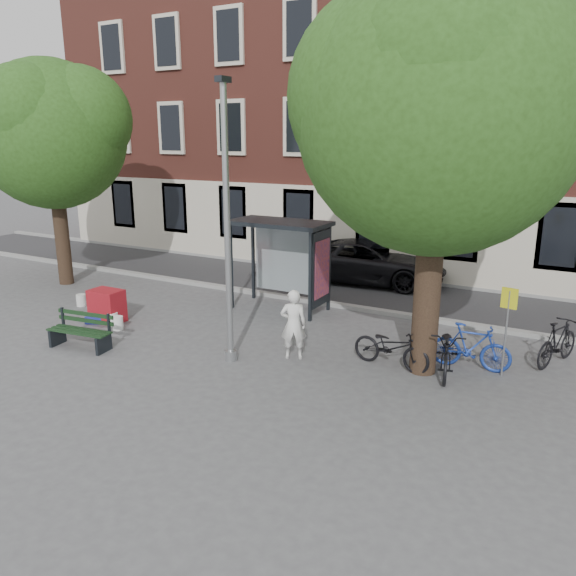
% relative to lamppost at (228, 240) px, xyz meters
% --- Properties ---
extents(ground, '(90.00, 90.00, 0.00)m').
position_rel_lamppost_xyz_m(ground, '(0.00, 0.00, -2.78)').
color(ground, '#4C4C4F').
rests_on(ground, ground).
extents(road, '(40.00, 4.00, 0.01)m').
position_rel_lamppost_xyz_m(road, '(0.00, 7.00, -2.78)').
color(road, '#28282B').
rests_on(road, ground).
extents(curb_near, '(40.00, 0.25, 0.12)m').
position_rel_lamppost_xyz_m(curb_near, '(0.00, 5.00, -2.72)').
color(curb_near, gray).
rests_on(curb_near, ground).
extents(curb_far, '(40.00, 0.25, 0.12)m').
position_rel_lamppost_xyz_m(curb_far, '(0.00, 9.00, -2.72)').
color(curb_far, gray).
rests_on(curb_far, ground).
extents(building_row, '(30.00, 8.00, 14.00)m').
position_rel_lamppost_xyz_m(building_row, '(0.00, 13.00, 4.22)').
color(building_row, brown).
rests_on(building_row, ground).
extents(lamppost, '(0.28, 0.35, 6.11)m').
position_rel_lamppost_xyz_m(lamppost, '(0.00, 0.00, 0.00)').
color(lamppost, '#9EA0A3').
rests_on(lamppost, ground).
extents(tree_right, '(5.76, 5.60, 8.20)m').
position_rel_lamppost_xyz_m(tree_right, '(4.01, 1.38, 2.83)').
color(tree_right, black).
rests_on(tree_right, ground).
extents(tree_left, '(5.18, 4.86, 7.40)m').
position_rel_lamppost_xyz_m(tree_left, '(-8.99, 2.88, 2.43)').
color(tree_left, black).
rests_on(tree_left, ground).
extents(bus_shelter, '(2.85, 1.45, 2.62)m').
position_rel_lamppost_xyz_m(bus_shelter, '(-0.61, 4.11, -0.87)').
color(bus_shelter, '#1E2328').
rests_on(bus_shelter, ground).
extents(painter, '(0.71, 0.62, 1.63)m').
position_rel_lamppost_xyz_m(painter, '(1.18, 0.81, -1.97)').
color(painter, white).
rests_on(painter, ground).
extents(bench, '(1.68, 0.73, 0.84)m').
position_rel_lamppost_xyz_m(bench, '(-3.61, -1.09, -2.40)').
color(bench, '#1E2328').
rests_on(bench, ground).
extents(bike_a, '(1.87, 0.86, 0.95)m').
position_rel_lamppost_xyz_m(bike_a, '(3.32, 1.38, -2.31)').
color(bike_a, black).
rests_on(bike_a, ground).
extents(bike_b, '(1.74, 0.61, 1.03)m').
position_rel_lamppost_xyz_m(bike_b, '(4.87, 2.13, -2.27)').
color(bike_b, navy).
rests_on(bike_b, ground).
extents(bike_c, '(1.11, 2.07, 1.04)m').
position_rel_lamppost_xyz_m(bike_c, '(4.48, 1.64, -2.27)').
color(bike_c, black).
rests_on(bike_c, ground).
extents(bike_d, '(1.09, 1.78, 1.03)m').
position_rel_lamppost_xyz_m(bike_d, '(6.50, 3.34, -2.27)').
color(bike_d, black).
rests_on(bike_d, ground).
extents(car_dark, '(5.47, 2.94, 1.46)m').
position_rel_lamppost_xyz_m(car_dark, '(0.13, 8.29, -2.05)').
color(car_dark, black).
rests_on(car_dark, ground).
extents(red_stand, '(0.91, 0.61, 0.90)m').
position_rel_lamppost_xyz_m(red_stand, '(-4.57, 0.66, -2.33)').
color(red_stand, maroon).
rests_on(red_stand, ground).
extents(blue_crate, '(0.67, 0.59, 0.20)m').
position_rel_lamppost_xyz_m(blue_crate, '(-4.77, 0.46, -2.68)').
color(blue_crate, navy).
rests_on(blue_crate, ground).
extents(bucket_a, '(0.32, 0.32, 0.36)m').
position_rel_lamppost_xyz_m(bucket_a, '(-4.19, 0.48, -2.60)').
color(bucket_a, white).
rests_on(bucket_a, ground).
extents(bucket_b, '(0.35, 0.35, 0.36)m').
position_rel_lamppost_xyz_m(bucket_b, '(-3.82, 0.30, -2.60)').
color(bucket_b, white).
rests_on(bucket_b, ground).
extents(bucket_c, '(0.33, 0.33, 0.36)m').
position_rel_lamppost_xyz_m(bucket_c, '(-6.39, 1.34, -2.60)').
color(bucket_c, silver).
rests_on(bucket_c, ground).
extents(notice_sign, '(0.33, 0.09, 1.94)m').
position_rel_lamppost_xyz_m(notice_sign, '(5.55, 2.08, -1.37)').
color(notice_sign, '#9EA0A3').
rests_on(notice_sign, ground).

